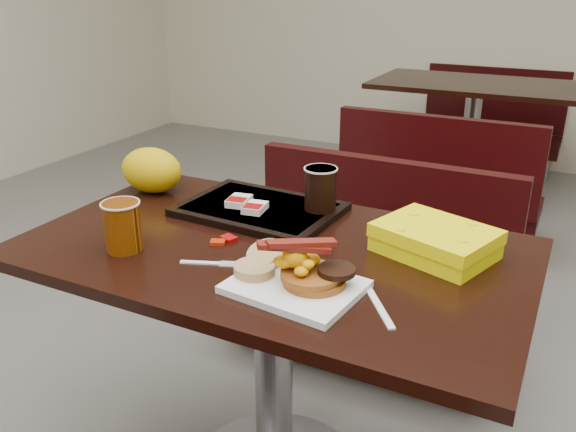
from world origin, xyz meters
The scene contains 23 objects.
table_near centered at (0.00, 0.00, 0.38)m, with size 1.20×0.70×0.75m, color black, non-canonical shape.
bench_near_n centered at (0.00, 0.70, 0.36)m, with size 1.00×0.46×0.72m, color black, non-canonical shape.
table_far centered at (0.00, 2.60, 0.38)m, with size 1.20×0.70×0.75m, color black, non-canonical shape.
bench_far_s centered at (0.00, 1.90, 0.36)m, with size 1.00×0.46×0.72m, color black, non-canonical shape.
bench_far_n centered at (0.00, 3.30, 0.36)m, with size 1.00×0.46×0.72m, color black, non-canonical shape.
platter centered at (0.14, -0.17, 0.76)m, with size 0.26×0.20×0.02m, color white.
pancake_stack centered at (0.18, -0.15, 0.78)m, with size 0.13×0.13×0.03m, color #914A18.
sausage_patty centered at (0.22, -0.13, 0.80)m, with size 0.08×0.08×0.01m, color black.
scrambled_eggs centered at (0.14, -0.16, 0.82)m, with size 0.09×0.08×0.05m, color #F5A704.
bacon_strips centered at (0.14, -0.16, 0.85)m, with size 0.15×0.07×0.01m, color #4A0508, non-canonical shape.
muffin_bottom centered at (0.05, -0.16, 0.78)m, with size 0.09×0.09×0.02m, color tan.
muffin_top centered at (0.04, -0.11, 0.79)m, with size 0.08×0.08×0.02m, color tan.
coffee_cup_near centered at (-0.30, -0.17, 0.81)m, with size 0.08×0.08×0.12m, color #974205.
fork centered at (-0.10, -0.15, 0.75)m, with size 0.13×0.02×0.00m, color white, non-canonical shape.
knife centered at (0.32, -0.15, 0.75)m, with size 0.17×0.01×0.00m, color white.
condiment_syrup centered at (-0.12, -0.05, 0.75)m, with size 0.03×0.03×0.01m, color #A72107.
condiment_ketchup centered at (-0.11, -0.02, 0.75)m, with size 0.04×0.03×0.01m, color #8C0504.
tray centered at (-0.13, 0.18, 0.76)m, with size 0.42×0.30×0.02m, color black.
hashbrown_sleeve_left centered at (-0.19, 0.16, 0.78)m, with size 0.05×0.07×0.02m, color silver.
hashbrown_sleeve_right centered at (-0.13, 0.14, 0.78)m, with size 0.05×0.07×0.02m, color silver.
coffee_cup_far centered at (0.02, 0.23, 0.83)m, with size 0.08×0.08×0.12m, color black.
clamshell centered at (0.36, 0.13, 0.78)m, with size 0.25×0.19×0.07m, color #F7E804.
paper_bag centered at (-0.50, 0.19, 0.82)m, with size 0.19×0.14×0.13m, color #D5A907.
Camera 1 is at (0.62, -1.14, 1.36)m, focal length 37.28 mm.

